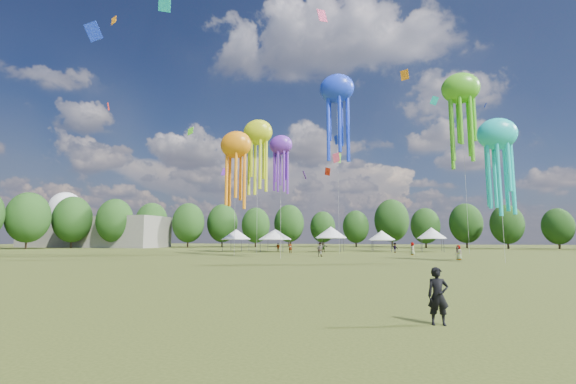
# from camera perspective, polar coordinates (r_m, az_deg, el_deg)

# --- Properties ---
(ground) EXTENTS (300.00, 300.00, 0.00)m
(ground) POSITION_cam_1_polar(r_m,az_deg,el_deg) (15.89, -9.17, -15.27)
(ground) COLOR #384416
(ground) RESTS_ON ground
(observer_main) EXTENTS (0.62, 0.46, 1.56)m
(observer_main) POSITION_cam_1_polar(r_m,az_deg,el_deg) (11.82, 21.17, -14.04)
(observer_main) COLOR black
(observer_main) RESTS_ON ground
(spectator_near) EXTENTS (1.07, 0.95, 1.84)m
(spectator_near) POSITION_cam_1_polar(r_m,az_deg,el_deg) (51.24, 4.69, -8.41)
(spectator_near) COLOR gray
(spectator_near) RESTS_ON ground
(spectators_far) EXTENTS (27.83, 21.61, 1.79)m
(spectators_far) POSITION_cam_1_polar(r_m,az_deg,el_deg) (63.04, 11.31, -8.06)
(spectators_far) COLOR gray
(spectators_far) RESTS_ON ground
(festival_tents) EXTENTS (39.69, 12.83, 4.46)m
(festival_tents) POSITION_cam_1_polar(r_m,az_deg,el_deg) (70.17, 5.55, -6.13)
(festival_tents) COLOR #47474C
(festival_tents) RESTS_ON ground
(show_kites) EXTENTS (37.95, 28.16, 29.51)m
(show_kites) POSITION_cam_1_polar(r_m,az_deg,el_deg) (61.00, 10.35, 9.66)
(show_kites) COLOR orange
(show_kites) RESTS_ON ground
(small_kites) EXTENTS (78.11, 61.50, 39.51)m
(small_kites) POSITION_cam_1_polar(r_m,az_deg,el_deg) (63.54, 8.22, 16.67)
(small_kites) COLOR orange
(small_kites) RESTS_ON ground
(treeline) EXTENTS (201.57, 95.24, 13.43)m
(treeline) POSITION_cam_1_polar(r_m,az_deg,el_deg) (77.61, 8.04, -3.67)
(treeline) COLOR #38281C
(treeline) RESTS_ON ground
(hangar) EXTENTS (40.00, 12.00, 8.00)m
(hangar) POSITION_cam_1_polar(r_m,az_deg,el_deg) (116.71, -26.67, -5.30)
(hangar) COLOR gray
(hangar) RESTS_ON ground
(radome) EXTENTS (9.00, 9.00, 16.00)m
(radome) POSITION_cam_1_polar(r_m,az_deg,el_deg) (132.35, -29.91, -2.62)
(radome) COLOR white
(radome) RESTS_ON ground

